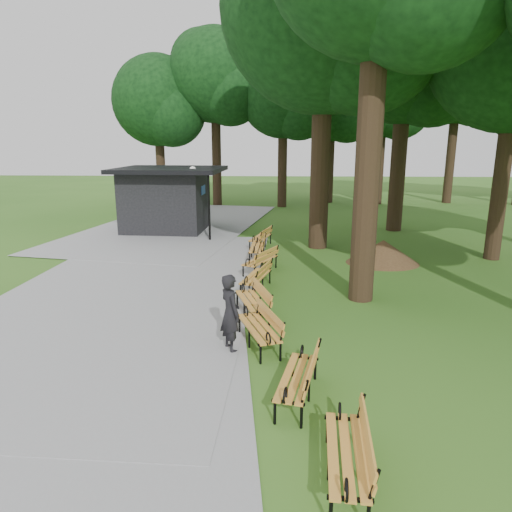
{
  "coord_description": "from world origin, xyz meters",
  "views": [
    {
      "loc": [
        0.57,
        -10.75,
        4.54
      ],
      "look_at": [
        -0.0,
        2.96,
        1.1
      ],
      "focal_mm": 32.54,
      "sensor_mm": 36.0,
      "label": 1
    }
  ],
  "objects_px": {
    "bench_6": "(257,248)",
    "bench_0": "(346,453)",
    "lawn_tree_2": "(325,6)",
    "kiosk": "(166,199)",
    "bench_3": "(252,301)",
    "dirt_mound": "(383,252)",
    "bench_2": "(259,328)",
    "bench_7": "(260,238)",
    "bench_5": "(260,260)",
    "bench_1": "(297,377)",
    "bench_4": "(256,277)",
    "lamp_post": "(193,186)",
    "person": "(230,313)",
    "lawn_tree_4": "(406,56)"
  },
  "relations": [
    {
      "from": "lamp_post",
      "to": "bench_2",
      "type": "height_order",
      "value": "lamp_post"
    },
    {
      "from": "person",
      "to": "bench_6",
      "type": "relative_size",
      "value": 0.92
    },
    {
      "from": "bench_2",
      "to": "bench_7",
      "type": "distance_m",
      "value": 9.96
    },
    {
      "from": "lamp_post",
      "to": "bench_7",
      "type": "bearing_deg",
      "value": -40.18
    },
    {
      "from": "bench_6",
      "to": "kiosk",
      "type": "bearing_deg",
      "value": -137.15
    },
    {
      "from": "bench_6",
      "to": "bench_0",
      "type": "bearing_deg",
      "value": 9.69
    },
    {
      "from": "bench_7",
      "to": "lawn_tree_4",
      "type": "bearing_deg",
      "value": 137.39
    },
    {
      "from": "person",
      "to": "kiosk",
      "type": "relative_size",
      "value": 0.34
    },
    {
      "from": "lawn_tree_2",
      "to": "bench_0",
      "type": "bearing_deg",
      "value": -93.45
    },
    {
      "from": "person",
      "to": "lawn_tree_4",
      "type": "xyz_separation_m",
      "value": [
        7.09,
        14.46,
        7.54
      ]
    },
    {
      "from": "bench_2",
      "to": "person",
      "type": "bearing_deg",
      "value": -90.0
    },
    {
      "from": "person",
      "to": "kiosk",
      "type": "xyz_separation_m",
      "value": [
        -4.62,
        13.85,
        0.73
      ]
    },
    {
      "from": "lamp_post",
      "to": "bench_0",
      "type": "bearing_deg",
      "value": -73.7
    },
    {
      "from": "bench_7",
      "to": "bench_6",
      "type": "bearing_deg",
      "value": 13.07
    },
    {
      "from": "bench_2",
      "to": "bench_3",
      "type": "relative_size",
      "value": 1.0
    },
    {
      "from": "bench_1",
      "to": "lawn_tree_2",
      "type": "distance_m",
      "value": 15.37
    },
    {
      "from": "person",
      "to": "bench_4",
      "type": "bearing_deg",
      "value": -35.69
    },
    {
      "from": "kiosk",
      "to": "dirt_mound",
      "type": "relative_size",
      "value": 2.24
    },
    {
      "from": "lamp_post",
      "to": "bench_4",
      "type": "height_order",
      "value": "lamp_post"
    },
    {
      "from": "dirt_mound",
      "to": "bench_2",
      "type": "bearing_deg",
      "value": -120.54
    },
    {
      "from": "lawn_tree_2",
      "to": "bench_3",
      "type": "bearing_deg",
      "value": -106.29
    },
    {
      "from": "person",
      "to": "lawn_tree_2",
      "type": "distance_m",
      "value": 13.78
    },
    {
      "from": "bench_5",
      "to": "lawn_tree_2",
      "type": "bearing_deg",
      "value": 175.77
    },
    {
      "from": "bench_3",
      "to": "dirt_mound",
      "type": "bearing_deg",
      "value": 123.44
    },
    {
      "from": "person",
      "to": "kiosk",
      "type": "height_order",
      "value": "kiosk"
    },
    {
      "from": "person",
      "to": "bench_3",
      "type": "distance_m",
      "value": 2.09
    },
    {
      "from": "bench_0",
      "to": "bench_1",
      "type": "height_order",
      "value": "same"
    },
    {
      "from": "bench_4",
      "to": "lawn_tree_2",
      "type": "relative_size",
      "value": 0.14
    },
    {
      "from": "bench_7",
      "to": "bench_0",
      "type": "bearing_deg",
      "value": 21.61
    },
    {
      "from": "kiosk",
      "to": "bench_1",
      "type": "height_order",
      "value": "kiosk"
    },
    {
      "from": "bench_3",
      "to": "kiosk",
      "type": "bearing_deg",
      "value": -174.49
    },
    {
      "from": "bench_4",
      "to": "lawn_tree_2",
      "type": "height_order",
      "value": "lawn_tree_2"
    },
    {
      "from": "lamp_post",
      "to": "bench_0",
      "type": "distance_m",
      "value": 17.84
    },
    {
      "from": "lawn_tree_2",
      "to": "bench_4",
      "type": "bearing_deg",
      "value": -111.81
    },
    {
      "from": "bench_2",
      "to": "bench_7",
      "type": "bearing_deg",
      "value": 161.76
    },
    {
      "from": "bench_4",
      "to": "lawn_tree_4",
      "type": "xyz_separation_m",
      "value": [
        6.71,
        10.21,
        7.98
      ]
    },
    {
      "from": "dirt_mound",
      "to": "bench_0",
      "type": "bearing_deg",
      "value": -104.76
    },
    {
      "from": "lamp_post",
      "to": "bench_0",
      "type": "xyz_separation_m",
      "value": [
        4.98,
        -17.02,
        -1.93
      ]
    },
    {
      "from": "lawn_tree_2",
      "to": "kiosk",
      "type": "bearing_deg",
      "value": 154.61
    },
    {
      "from": "bench_1",
      "to": "dirt_mound",
      "type": "bearing_deg",
      "value": 171.73
    },
    {
      "from": "bench_1",
      "to": "lawn_tree_2",
      "type": "bearing_deg",
      "value": -174.24
    },
    {
      "from": "kiosk",
      "to": "bench_0",
      "type": "height_order",
      "value": "kiosk"
    },
    {
      "from": "bench_0",
      "to": "bench_1",
      "type": "relative_size",
      "value": 1.0
    },
    {
      "from": "person",
      "to": "bench_7",
      "type": "bearing_deg",
      "value": -32.43
    },
    {
      "from": "bench_6",
      "to": "bench_7",
      "type": "distance_m",
      "value": 1.94
    },
    {
      "from": "kiosk",
      "to": "bench_3",
      "type": "distance_m",
      "value": 12.91
    },
    {
      "from": "kiosk",
      "to": "bench_6",
      "type": "xyz_separation_m",
      "value": [
        4.88,
        -5.61,
        -1.17
      ]
    },
    {
      "from": "kiosk",
      "to": "bench_3",
      "type": "xyz_separation_m",
      "value": [
        5.0,
        -11.84,
        -1.17
      ]
    },
    {
      "from": "dirt_mound",
      "to": "bench_6",
      "type": "relative_size",
      "value": 1.21
    },
    {
      "from": "bench_6",
      "to": "bench_7",
      "type": "height_order",
      "value": "same"
    }
  ]
}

